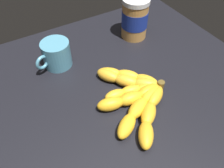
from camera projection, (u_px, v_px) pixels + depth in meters
The scene contains 4 objects.
ground_plane at pixel (103, 91), 70.86cm from camera, with size 96.84×73.28×4.17cm, color black.
banana_bunch at pixel (135, 95), 64.59cm from camera, with size 21.39×31.13×3.78cm.
peanut_butter_jar at pixel (135, 18), 81.63cm from camera, with size 9.50×9.50×14.77cm.
coffee_mug at pixel (56, 54), 72.91cm from camera, with size 12.12×8.93×8.54cm.
Camera 1 is at (-21.25, -41.76, 51.19)cm, focal length 37.09 mm.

